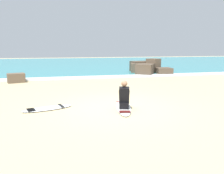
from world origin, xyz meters
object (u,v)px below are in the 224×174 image
at_px(surfer_seated, 124,97).
at_px(shoreline_rock, 16,78).
at_px(surfboard_main, 123,107).
at_px(surfboard_spare_near, 47,108).

relative_size(surfer_seated, shoreline_rock, 0.97).
relative_size(surfboard_main, surfboard_spare_near, 1.28).
xyz_separation_m(surfer_seated, surfboard_spare_near, (-2.59, 0.62, -0.40)).
height_order(surfer_seated, surfboard_spare_near, surfer_seated).
relative_size(surfer_seated, surfboard_spare_near, 0.52).
bearing_deg(shoreline_rock, surfboard_spare_near, -72.41).
bearing_deg(surfer_seated, shoreline_rock, 122.81).
relative_size(surfboard_main, shoreline_rock, 2.37).
distance_m(surfboard_main, surfboard_spare_near, 2.66).
relative_size(surfboard_spare_near, shoreline_rock, 1.84).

